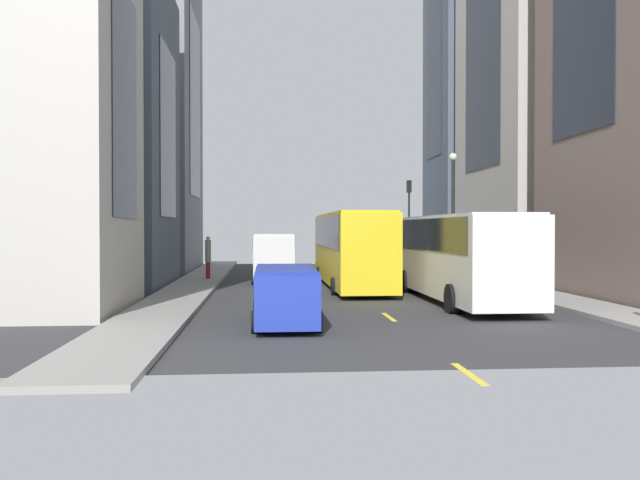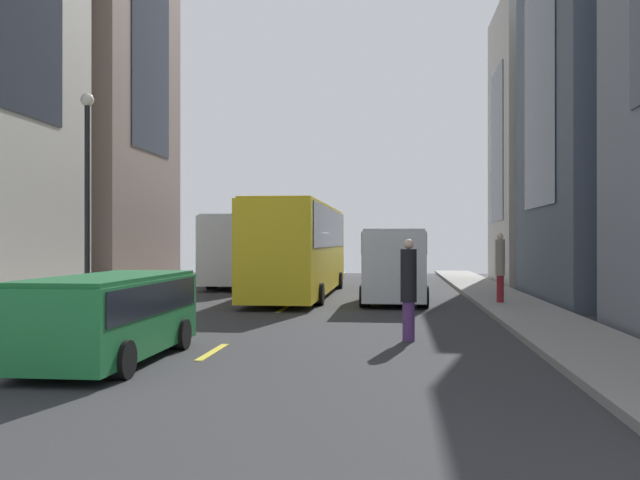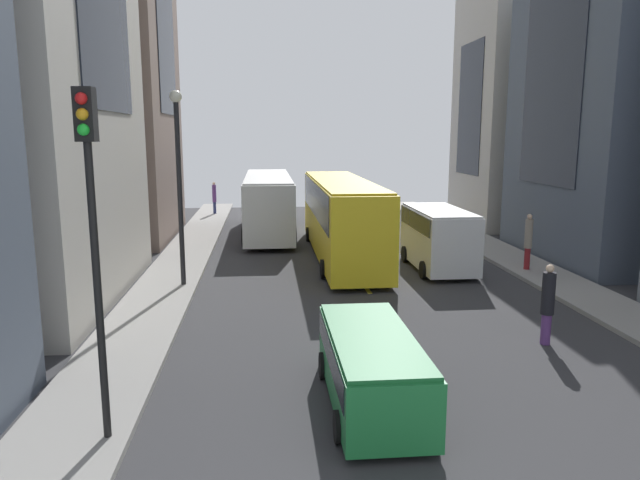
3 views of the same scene
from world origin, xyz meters
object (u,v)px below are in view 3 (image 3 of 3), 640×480
(pedestrian_waiting_curb, at_px, (528,240))
(traffic_light_near_corner, at_px, (91,203))
(car_green_0, at_px, (371,364))
(pedestrian_crossing_near, at_px, (214,197))
(car_blue_1, at_px, (369,203))
(city_bus_white, at_px, (268,199))
(streetcar_yellow, at_px, (341,212))
(pedestrian_walking_far, at_px, (548,302))
(delivery_van_white, at_px, (438,234))

(pedestrian_waiting_curb, height_order, traffic_light_near_corner, traffic_light_near_corner)
(car_green_0, xyz_separation_m, pedestrian_crossing_near, (-5.70, 29.91, 0.43))
(car_blue_1, bearing_deg, pedestrian_waiting_curb, -77.65)
(city_bus_white, relative_size, pedestrian_waiting_curb, 5.20)
(city_bus_white, distance_m, car_blue_1, 9.18)
(streetcar_yellow, height_order, traffic_light_near_corner, traffic_light_near_corner)
(pedestrian_walking_far, xyz_separation_m, pedestrian_crossing_near, (-11.10, 26.76, 0.16))
(delivery_van_white, height_order, car_blue_1, delivery_van_white)
(streetcar_yellow, height_order, pedestrian_crossing_near, streetcar_yellow)
(pedestrian_waiting_curb, xyz_separation_m, pedestrian_crossing_near, (-14.28, 18.65, -0.04))
(pedestrian_waiting_curb, relative_size, pedestrian_crossing_near, 1.04)
(pedestrian_walking_far, bearing_deg, pedestrian_crossing_near, -99.28)
(streetcar_yellow, relative_size, pedestrian_crossing_near, 5.91)
(delivery_van_white, bearing_deg, streetcar_yellow, 141.20)
(car_blue_1, relative_size, pedestrian_walking_far, 2.13)
(streetcar_yellow, relative_size, pedestrian_walking_far, 5.89)
(car_blue_1, height_order, pedestrian_walking_far, pedestrian_walking_far)
(streetcar_yellow, bearing_deg, pedestrian_waiting_curb, -28.43)
(city_bus_white, relative_size, car_blue_1, 2.52)
(car_blue_1, bearing_deg, pedestrian_walking_far, -88.91)
(streetcar_yellow, distance_m, pedestrian_waiting_curb, 8.27)
(car_green_0, height_order, pedestrian_waiting_curb, pedestrian_waiting_curb)
(streetcar_yellow, xyz_separation_m, traffic_light_near_corner, (-6.48, -16.31, 2.36))
(delivery_van_white, distance_m, traffic_light_near_corner, 17.04)
(delivery_van_white, xyz_separation_m, pedestrian_walking_far, (0.33, -9.03, -0.33))
(streetcar_yellow, relative_size, delivery_van_white, 2.60)
(pedestrian_waiting_curb, bearing_deg, pedestrian_walking_far, -110.00)
(city_bus_white, xyz_separation_m, traffic_light_near_corner, (-3.16, -23.12, 2.48))
(city_bus_white, relative_size, delivery_van_white, 2.37)
(delivery_van_white, distance_m, car_green_0, 13.21)
(city_bus_white, bearing_deg, car_blue_1, 40.77)
(car_green_0, bearing_deg, traffic_light_near_corner, -167.67)
(city_bus_white, xyz_separation_m, pedestrian_crossing_near, (-3.71, 7.91, -0.66))
(streetcar_yellow, distance_m, delivery_van_white, 4.82)
(streetcar_yellow, relative_size, traffic_light_near_corner, 2.09)
(city_bus_white, relative_size, pedestrian_crossing_near, 5.39)
(streetcar_yellow, relative_size, car_blue_1, 2.76)
(streetcar_yellow, relative_size, pedestrian_waiting_curb, 5.70)
(streetcar_yellow, xyz_separation_m, pedestrian_waiting_curb, (7.24, -3.92, -0.74))
(pedestrian_crossing_near, bearing_deg, pedestrian_waiting_curb, 127.48)
(car_blue_1, relative_size, traffic_light_near_corner, 0.76)
(pedestrian_walking_far, bearing_deg, car_blue_1, -120.71)
(car_green_0, bearing_deg, city_bus_white, 95.16)
(delivery_van_white, distance_m, pedestrian_crossing_near, 20.74)
(car_blue_1, relative_size, pedestrian_crossing_near, 2.14)
(delivery_van_white, bearing_deg, pedestrian_waiting_curb, -14.71)
(city_bus_white, xyz_separation_m, pedestrian_walking_far, (7.39, -18.85, -0.82))
(car_blue_1, bearing_deg, streetcar_yellow, -105.67)
(delivery_van_white, bearing_deg, car_green_0, -112.60)
(delivery_van_white, xyz_separation_m, car_green_0, (-5.07, -12.18, -0.59))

